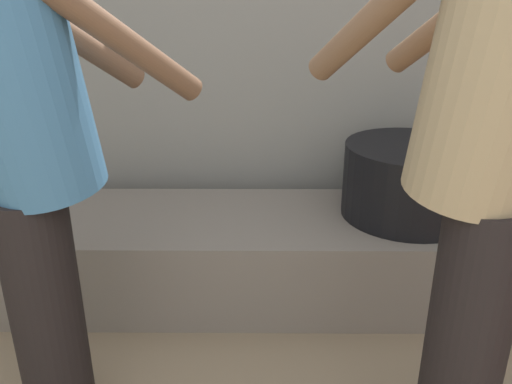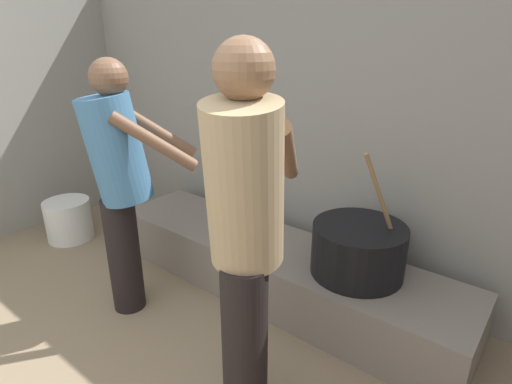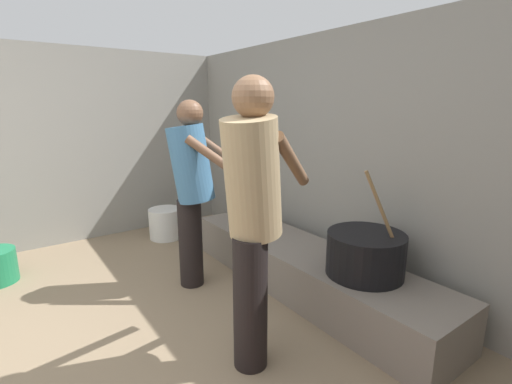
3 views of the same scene
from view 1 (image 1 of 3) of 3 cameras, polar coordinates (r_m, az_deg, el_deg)
name	(u,v)px [view 1 (image 1 of 3)]	position (r m, az deg, el deg)	size (l,w,h in m)	color
block_enclosure_rear	(291,28)	(2.51, 3.79, 17.32)	(5.30, 0.20, 2.12)	gray
hearth_ledge	(268,254)	(2.26, 1.29, -6.78)	(2.55, 0.60, 0.36)	slate
cooking_pot_main	(409,180)	(2.22, 16.30, 1.22)	(0.53, 0.53, 0.75)	black
cook_in_blue_shirt	(30,142)	(1.46, -23.32, 5.02)	(0.67, 0.70, 1.56)	black
cook_in_tan_shirt	(491,133)	(1.26, 24.10, 5.82)	(0.61, 0.75, 1.67)	black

